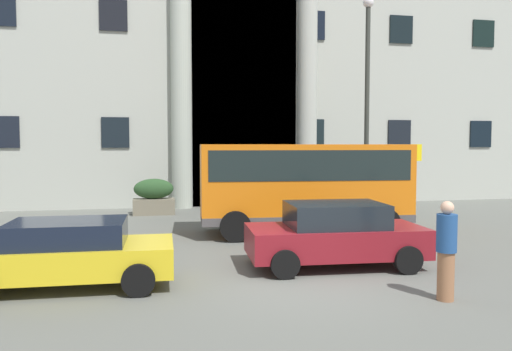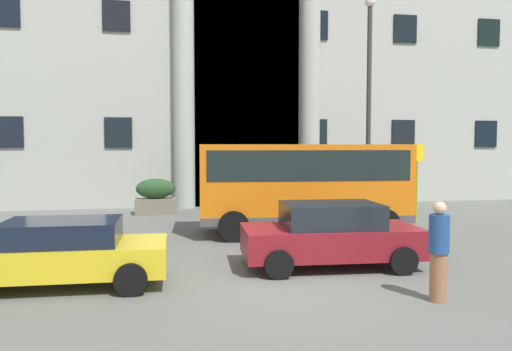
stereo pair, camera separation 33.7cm
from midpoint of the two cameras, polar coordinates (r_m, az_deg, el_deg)
ground_plane at (r=10.65m, az=5.35°, el=-12.16°), size 80.00×64.00×0.12m
office_building_facade at (r=27.86m, az=-4.80°, el=13.21°), size 33.09×9.70×14.99m
orange_minibus at (r=16.06m, az=5.85°, el=-0.57°), size 6.56×2.98×2.80m
bus_stop_sign at (r=19.20m, az=17.96°, el=0.12°), size 0.44×0.08×2.80m
hedge_planter_far_west at (r=20.82m, az=-10.65°, el=-2.37°), size 1.63×0.81×1.43m
hedge_planter_west at (r=22.76m, az=14.19°, el=-1.80°), size 1.80×0.71×1.52m
parked_coupe_end at (r=11.93m, az=9.12°, el=-6.51°), size 4.10×2.21×1.47m
parked_sedan_second at (r=10.85m, az=-19.91°, el=-8.02°), size 4.10×2.04×1.32m
pedestrian_woman_dark_dress at (r=9.83m, az=20.62°, el=-7.88°), size 0.36×0.36×1.80m
lamppost_plaza_centre at (r=20.21m, az=12.94°, el=9.14°), size 0.40×0.40×8.35m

